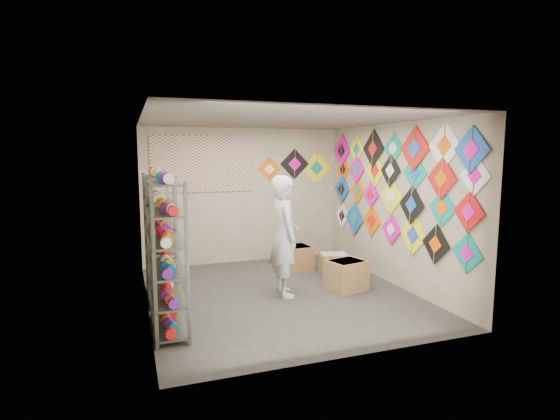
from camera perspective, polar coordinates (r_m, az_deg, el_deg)
name	(u,v)px	position (r m, az deg, el deg)	size (l,w,h in m)	color
ground	(280,294)	(7.01, 0.04, -10.95)	(4.50, 4.50, 0.00)	#302D2A
room_walls	(280,190)	(6.67, 0.04, 2.58)	(4.50, 4.50, 4.50)	tan
shelf_rack_front	(167,256)	(5.58, -14.55, -5.88)	(0.40, 1.10, 1.90)	#4C5147
shelf_rack_back	(159,237)	(6.85, -15.47, -3.43)	(0.40, 1.10, 1.90)	#4C5147
string_spools	(163,239)	(6.20, -15.09, -3.67)	(0.12, 2.36, 0.12)	#E20F67
kite_wall_display	(392,186)	(7.55, 14.38, 3.07)	(0.06, 4.27, 2.05)	#0A8D80
back_wall_kites	(298,167)	(9.16, 2.41, 5.66)	(1.63, 0.02, 0.75)	#FF5B00
poster	(203,164)	(8.62, -9.99, 5.96)	(2.00, 0.01, 1.10)	#804494
shopkeeper	(284,236)	(6.76, 0.58, -3.41)	(0.49, 0.71, 1.88)	beige
carton_a	(346,275)	(7.25, 8.67, -8.40)	(0.58, 0.48, 0.48)	olive
carton_b	(334,265)	(8.00, 7.09, -7.12)	(0.50, 0.41, 0.41)	olive
carton_c	(298,258)	(8.36, 2.30, -6.24)	(0.48, 0.53, 0.46)	olive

